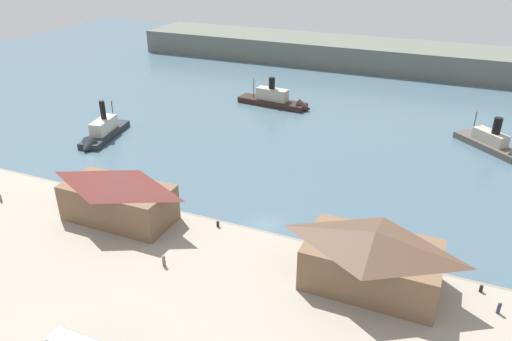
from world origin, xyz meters
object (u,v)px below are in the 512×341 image
at_px(ferry_mid_harbor, 279,101).
at_px(ferry_departing_north, 101,134).
at_px(mooring_post_west, 73,190).
at_px(pedestrian_at_waters_edge, 499,308).
at_px(pedestrian_by_tram, 164,261).
at_px(mooring_post_center_west, 218,224).
at_px(mooring_post_center_east, 481,289).
at_px(ferry_shed_east_terminal, 372,258).
at_px(ferry_shed_customs_shed, 118,195).
at_px(pedestrian_walking_west, 0,198).
at_px(ferry_moored_east, 496,145).

xyz_separation_m(ferry_mid_harbor, ferry_departing_north, (-28.55, -37.83, -0.06)).
bearing_deg(mooring_post_west, pedestrian_at_waters_edge, -2.88).
xyz_separation_m(pedestrian_by_tram, mooring_post_west, (-26.24, 11.43, -0.36)).
xyz_separation_m(pedestrian_at_waters_edge, mooring_post_center_west, (-39.52, 3.63, -0.33)).
xyz_separation_m(mooring_post_center_east, ferry_departing_north, (-79.15, 23.41, -0.16)).
xyz_separation_m(ferry_shed_east_terminal, mooring_post_west, (-52.70, 4.03, -3.55)).
xyz_separation_m(ferry_shed_east_terminal, ferry_mid_harbor, (-37.24, 65.21, -3.65)).
bearing_deg(ferry_shed_east_terminal, ferry_shed_customs_shed, 179.74).
xyz_separation_m(pedestrian_by_tram, ferry_departing_north, (-39.33, 34.77, -0.53)).
xyz_separation_m(pedestrian_by_tram, mooring_post_center_west, (2.23, 11.64, -0.36)).
distance_m(pedestrian_by_tram, mooring_post_center_west, 11.85).
distance_m(ferry_shed_east_terminal, pedestrian_by_tram, 27.66).
height_order(ferry_shed_east_terminal, pedestrian_walking_west, ferry_shed_east_terminal).
distance_m(ferry_shed_customs_shed, mooring_post_west, 14.29).
distance_m(pedestrian_walking_west, mooring_post_center_west, 38.22).
distance_m(pedestrian_at_waters_edge, ferry_departing_north, 85.38).
xyz_separation_m(pedestrian_walking_west, ferry_departing_north, (-4.09, 30.66, -0.40)).
height_order(pedestrian_walking_west, ferry_moored_east, ferry_moored_east).
height_order(pedestrian_at_waters_edge, mooring_post_center_west, pedestrian_at_waters_edge).
bearing_deg(ferry_shed_customs_shed, ferry_shed_east_terminal, -0.26).
bearing_deg(pedestrian_by_tram, pedestrian_at_waters_edge, 10.86).
bearing_deg(pedestrian_walking_west, pedestrian_by_tram, -6.65).
xyz_separation_m(ferry_shed_customs_shed, pedestrian_walking_west, (-22.20, -3.47, -3.67)).
height_order(ferry_moored_east, ferry_departing_north, ferry_departing_north).
distance_m(pedestrian_walking_west, mooring_post_center_east, 75.41).
height_order(pedestrian_at_waters_edge, pedestrian_walking_west, pedestrian_at_waters_edge).
bearing_deg(ferry_mid_harbor, ferry_moored_east, -10.22).
bearing_deg(pedestrian_by_tram, pedestrian_walking_west, 173.35).
distance_m(ferry_shed_east_terminal, pedestrian_at_waters_edge, 15.63).
relative_size(ferry_shed_east_terminal, ferry_departing_north, 0.95).
bearing_deg(pedestrian_by_tram, mooring_post_center_east, 15.92).
distance_m(mooring_post_center_east, ferry_moored_east, 51.71).
relative_size(pedestrian_walking_west, ferry_moored_east, 0.10).
height_order(ferry_shed_east_terminal, pedestrian_by_tram, ferry_shed_east_terminal).
bearing_deg(ferry_departing_north, ferry_mid_harbor, 52.96).
relative_size(pedestrian_by_tram, ferry_moored_east, 0.11).
relative_size(pedestrian_walking_west, mooring_post_west, 1.68).
bearing_deg(pedestrian_at_waters_edge, mooring_post_center_west, 174.76).
bearing_deg(mooring_post_center_west, mooring_post_west, -179.59).
bearing_deg(pedestrian_at_waters_edge, ferry_shed_east_terminal, -177.71).
height_order(pedestrian_walking_west, ferry_departing_north, ferry_departing_north).
xyz_separation_m(pedestrian_by_tram, mooring_post_center_east, (39.82, 11.36, -0.36)).
distance_m(mooring_post_west, mooring_post_center_west, 28.47).
bearing_deg(mooring_post_center_west, pedestrian_by_tram, -100.84).
bearing_deg(ferry_shed_east_terminal, pedestrian_walking_west, -176.95).
bearing_deg(mooring_post_west, mooring_post_center_east, -0.06).
distance_m(ferry_shed_customs_shed, mooring_post_center_west, 16.28).
bearing_deg(ferry_mid_harbor, pedestrian_at_waters_edge, -50.88).
relative_size(pedestrian_at_waters_edge, pedestrian_walking_west, 1.13).
bearing_deg(ferry_moored_east, ferry_shed_east_terminal, -106.05).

